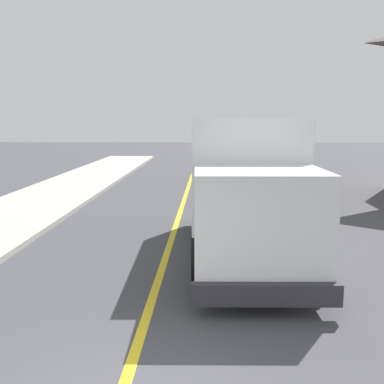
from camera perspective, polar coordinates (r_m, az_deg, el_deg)
name	(u,v)px	position (r m, az deg, el deg)	size (l,w,h in m)	color
centre_line_yellow	(178,220)	(15.01, -1.75, -3.42)	(0.16, 56.00, 0.01)	gold
box_truck	(243,180)	(11.19, 6.20, 1.49)	(2.62, 7.25, 3.20)	white
parked_car_near	(252,185)	(17.51, 7.20, 0.89)	(1.95, 4.46, 1.67)	#4C564C
parked_car_mid	(224,165)	(24.58, 3.89, 3.21)	(1.84, 4.42, 1.67)	silver
parked_car_far	(232,156)	(30.69, 4.84, 4.31)	(1.94, 4.45, 1.67)	#B7B7BC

